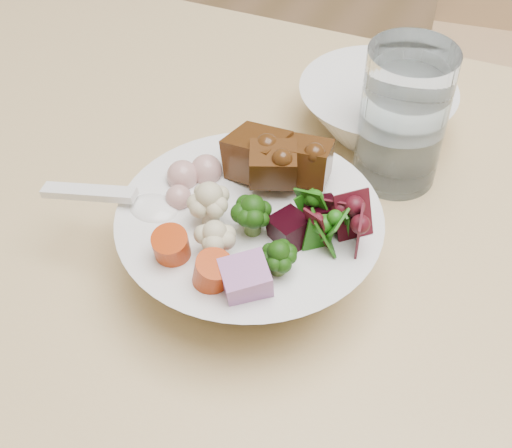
% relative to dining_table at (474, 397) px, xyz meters
% --- Properties ---
extents(dining_table, '(1.47, 0.88, 0.67)m').
position_rel_dining_table_xyz_m(dining_table, '(0.00, 0.00, 0.00)').
color(dining_table, tan).
rests_on(dining_table, ground).
extents(food_bowl, '(0.21, 0.21, 0.12)m').
position_rel_dining_table_xyz_m(food_bowl, '(-0.20, -0.00, 0.10)').
color(food_bowl, white).
rests_on(food_bowl, dining_table).
extents(soup_spoon, '(0.12, 0.04, 0.02)m').
position_rel_dining_table_xyz_m(soup_spoon, '(-0.29, -0.03, 0.13)').
color(soup_spoon, white).
rests_on(soup_spoon, food_bowl).
extents(water_glass, '(0.08, 0.08, 0.14)m').
position_rel_dining_table_xyz_m(water_glass, '(-0.13, 0.17, 0.13)').
color(water_glass, white).
rests_on(water_glass, dining_table).
extents(side_bowl, '(0.16, 0.16, 0.05)m').
position_rel_dining_table_xyz_m(side_bowl, '(-0.17, 0.22, 0.09)').
color(side_bowl, white).
rests_on(side_bowl, dining_table).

